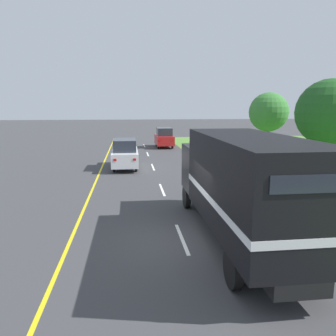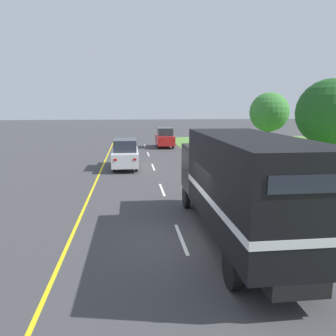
# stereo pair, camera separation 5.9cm
# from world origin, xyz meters

# --- Properties ---
(ground_plane) EXTENTS (200.00, 200.00, 0.00)m
(ground_plane) POSITION_xyz_m (0.00, 0.00, 0.00)
(ground_plane) COLOR #3D3D3F
(edge_line_yellow) EXTENTS (0.12, 51.36, 0.01)m
(edge_line_yellow) POSITION_xyz_m (-3.70, 10.70, 0.00)
(edge_line_yellow) COLOR yellow
(edge_line_yellow) RESTS_ON ground
(centre_dash_near) EXTENTS (0.12, 2.60, 0.01)m
(centre_dash_near) POSITION_xyz_m (0.00, 0.27, 0.00)
(centre_dash_near) COLOR white
(centre_dash_near) RESTS_ON ground
(centre_dash_mid_a) EXTENTS (0.12, 2.60, 0.01)m
(centre_dash_mid_a) POSITION_xyz_m (0.00, 6.87, 0.00)
(centre_dash_mid_a) COLOR white
(centre_dash_mid_a) RESTS_ON ground
(centre_dash_mid_b) EXTENTS (0.12, 2.60, 0.01)m
(centre_dash_mid_b) POSITION_xyz_m (0.00, 13.47, 0.00)
(centre_dash_mid_b) COLOR white
(centre_dash_mid_b) RESTS_ON ground
(centre_dash_far) EXTENTS (0.12, 2.60, 0.01)m
(centre_dash_far) POSITION_xyz_m (0.00, 20.07, 0.00)
(centre_dash_far) COLOR white
(centre_dash_far) RESTS_ON ground
(centre_dash_farthest) EXTENTS (0.12, 2.60, 0.01)m
(centre_dash_farthest) POSITION_xyz_m (0.00, 26.67, 0.00)
(centre_dash_farthest) COLOR white
(centre_dash_farthest) RESTS_ON ground
(horse_trailer_truck) EXTENTS (2.35, 8.71, 3.54)m
(horse_trailer_truck) POSITION_xyz_m (1.75, -0.29, 1.99)
(horse_trailer_truck) COLOR black
(horse_trailer_truck) RESTS_ON ground
(lead_car_white) EXTENTS (1.80, 4.60, 2.09)m
(lead_car_white) POSITION_xyz_m (-2.00, 13.36, 1.04)
(lead_car_white) COLOR black
(lead_car_white) RESTS_ON ground
(lead_car_red_ahead) EXTENTS (1.80, 3.98, 2.10)m
(lead_car_red_ahead) POSITION_xyz_m (2.07, 25.01, 1.04)
(lead_car_red_ahead) COLOR black
(lead_car_red_ahead) RESTS_ON ground
(highway_sign) EXTENTS (1.81, 0.09, 2.63)m
(highway_sign) POSITION_xyz_m (6.86, 6.37, 1.64)
(highway_sign) COLOR #9E9EA3
(highway_sign) RESTS_ON ground
(roadside_tree_near) EXTENTS (4.79, 4.79, 6.32)m
(roadside_tree_near) POSITION_xyz_m (12.59, 12.13, 3.91)
(roadside_tree_near) COLOR brown
(roadside_tree_near) RESTS_ON ground
(roadside_tree_mid) EXTENTS (3.56, 3.56, 5.63)m
(roadside_tree_mid) POSITION_xyz_m (11.05, 19.04, 3.82)
(roadside_tree_mid) COLOR brown
(roadside_tree_mid) RESTS_ON ground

